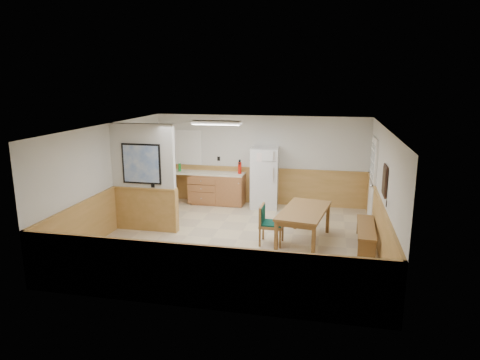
% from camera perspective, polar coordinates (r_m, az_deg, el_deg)
% --- Properties ---
extents(ground, '(6.00, 6.00, 0.00)m').
position_cam_1_polar(ground, '(9.56, -0.30, -7.95)').
color(ground, tan).
rests_on(ground, ground).
extents(ceiling, '(6.00, 6.00, 0.02)m').
position_cam_1_polar(ceiling, '(8.97, -0.32, 7.14)').
color(ceiling, silver).
rests_on(ceiling, back_wall).
extents(back_wall, '(6.00, 0.02, 2.50)m').
position_cam_1_polar(back_wall, '(12.07, 2.68, 2.66)').
color(back_wall, silver).
rests_on(back_wall, ground).
extents(right_wall, '(0.02, 6.00, 2.50)m').
position_cam_1_polar(right_wall, '(9.06, 18.59, -1.53)').
color(right_wall, silver).
rests_on(right_wall, ground).
extents(left_wall, '(0.02, 6.00, 2.50)m').
position_cam_1_polar(left_wall, '(10.22, -16.98, 0.20)').
color(left_wall, silver).
rests_on(left_wall, ground).
extents(wainscot_back, '(6.00, 0.04, 1.00)m').
position_cam_1_polar(wainscot_back, '(12.21, 2.63, -0.82)').
color(wainscot_back, tan).
rests_on(wainscot_back, ground).
extents(wainscot_right, '(0.04, 6.00, 1.00)m').
position_cam_1_polar(wainscot_right, '(9.27, 18.13, -6.02)').
color(wainscot_right, tan).
rests_on(wainscot_right, ground).
extents(wainscot_left, '(0.04, 6.00, 1.00)m').
position_cam_1_polar(wainscot_left, '(10.40, -16.61, -3.84)').
color(wainscot_left, tan).
rests_on(wainscot_left, ground).
extents(partition_wall, '(1.50, 0.20, 2.50)m').
position_cam_1_polar(partition_wall, '(10.06, -12.70, 0.15)').
color(partition_wall, silver).
rests_on(partition_wall, ground).
extents(kitchen_counter, '(2.20, 0.61, 1.00)m').
position_cam_1_polar(kitchen_counter, '(12.18, -3.22, -1.05)').
color(kitchen_counter, '#9C5E37').
rests_on(kitchen_counter, ground).
extents(exterior_door, '(0.07, 1.02, 2.15)m').
position_cam_1_polar(exterior_door, '(10.94, 17.23, -0.07)').
color(exterior_door, white).
rests_on(exterior_door, ground).
extents(kitchen_window, '(0.80, 0.04, 1.00)m').
position_cam_1_polar(kitchen_window, '(12.50, -6.90, 4.34)').
color(kitchen_window, white).
rests_on(kitchen_window, back_wall).
extents(wall_painting, '(0.04, 0.50, 0.60)m').
position_cam_1_polar(wall_painting, '(8.70, 18.73, -0.10)').
color(wall_painting, black).
rests_on(wall_painting, right_wall).
extents(fluorescent_fixture, '(1.20, 0.30, 0.09)m').
position_cam_1_polar(fluorescent_fixture, '(10.42, -3.15, 7.65)').
color(fluorescent_fixture, white).
rests_on(fluorescent_fixture, ceiling).
extents(refrigerator, '(0.78, 0.75, 1.66)m').
position_cam_1_polar(refrigerator, '(11.76, 3.29, 0.31)').
color(refrigerator, silver).
rests_on(refrigerator, ground).
extents(dining_table, '(1.15, 1.87, 0.75)m').
position_cam_1_polar(dining_table, '(9.28, 8.55, -4.45)').
color(dining_table, brown).
rests_on(dining_table, ground).
extents(dining_bench, '(0.43, 1.65, 0.45)m').
position_cam_1_polar(dining_bench, '(9.45, 16.44, -6.53)').
color(dining_bench, brown).
rests_on(dining_bench, ground).
extents(dining_chair, '(0.70, 0.50, 0.85)m').
position_cam_1_polar(dining_chair, '(9.20, 3.66, -5.54)').
color(dining_chair, brown).
rests_on(dining_chair, ground).
extents(fire_extinguisher, '(0.11, 0.11, 0.39)m').
position_cam_1_polar(fire_extinguisher, '(11.92, -0.04, 1.68)').
color(fire_extinguisher, red).
rests_on(fire_extinguisher, kitchen_counter).
extents(soap_bottle, '(0.08, 0.08, 0.23)m').
position_cam_1_polar(soap_bottle, '(12.34, -8.05, 1.68)').
color(soap_bottle, '#178127').
rests_on(soap_bottle, kitchen_counter).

